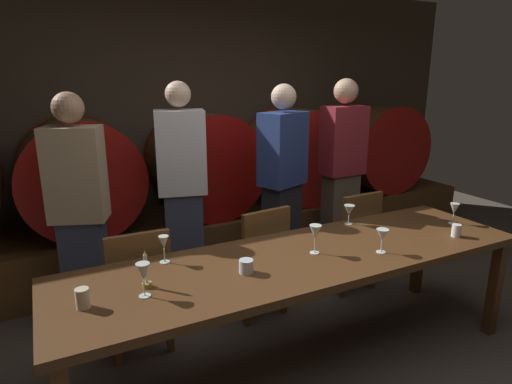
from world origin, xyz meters
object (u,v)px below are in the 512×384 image
object	(u,v)px
chair_center	(259,256)
cup_right	(456,230)
wine_barrel_left	(80,176)
dining_table	(303,265)
cup_left	(83,298)
guest_far_left	(80,211)
guest_center_right	(282,189)
wine_glass_right	(349,211)
wine_barrel_right	(297,155)
candle_center	(146,277)
chair_right	(352,235)
wine_glass_left	(164,243)
guest_center_left	(183,191)
wine_barrel_center	(204,164)
wine_glass_center_right	(382,235)
guest_far_right	(342,174)
chair_left	(138,284)
wine_glass_far_left	(143,273)
wine_glass_center_left	(315,233)
wine_barrel_far_right	(375,147)
cup_center	(246,266)
wine_glass_far_right	(454,209)

from	to	relation	value
chair_center	cup_right	bearing A→B (deg)	135.00
wine_barrel_left	dining_table	bearing A→B (deg)	-60.17
dining_table	cup_left	distance (m)	1.27
cup_right	guest_far_left	bearing A→B (deg)	149.50
guest_center_right	wine_glass_right	size ratio (longest dim) A/B	12.13
wine_barrel_right	candle_center	size ratio (longest dim) A/B	4.90
wine_barrel_right	chair_right	world-z (taller)	wine_barrel_right
wine_glass_left	cup_right	xyz separation A→B (m)	(1.88, -0.49, -0.08)
candle_center	guest_center_left	bearing A→B (deg)	64.09
guest_center_left	wine_barrel_center	bearing A→B (deg)	-109.03
wine_barrel_right	guest_center_right	xyz separation A→B (m)	(-0.73, -0.92, -0.08)
chair_center	wine_glass_center_right	world-z (taller)	wine_glass_center_right
guest_far_left	guest_far_right	size ratio (longest dim) A/B	0.96
cup_left	guest_center_left	bearing A→B (deg)	54.52
dining_table	wine_glass_right	distance (m)	0.71
dining_table	cup_left	world-z (taller)	cup_left
wine_barrel_right	chair_left	size ratio (longest dim) A/B	1.14
guest_far_right	chair_center	bearing A→B (deg)	22.58
chair_right	candle_center	size ratio (longest dim) A/B	4.28
chair_left	cup_left	world-z (taller)	chair_left
wine_barrel_center	cup_right	bearing A→B (deg)	-63.59
cup_right	guest_center_left	bearing A→B (deg)	136.24
wine_glass_far_left	wine_glass_center_left	world-z (taller)	wine_glass_center_left
wine_barrel_right	guest_far_left	bearing A→B (deg)	-161.85
dining_table	wine_glass_far_left	world-z (taller)	wine_glass_far_left
wine_barrel_left	chair_center	size ratio (longest dim) A/B	1.14
chair_right	wine_glass_left	world-z (taller)	wine_glass_left
wine_barrel_far_right	cup_center	xyz separation A→B (m)	(-2.66, -1.94, -0.18)
guest_far_left	cup_left	distance (m)	1.18
wine_barrel_center	guest_center_left	bearing A→B (deg)	-123.13
wine_barrel_right	wine_glass_center_right	world-z (taller)	wine_barrel_right
wine_barrel_center	guest_far_right	world-z (taller)	guest_far_right
wine_barrel_center	cup_center	bearing A→B (deg)	-103.93
wine_glass_right	cup_center	size ratio (longest dim) A/B	1.79
guest_far_left	guest_center_left	xyz separation A→B (m)	(0.78, 0.08, 0.03)
dining_table	guest_far_right	world-z (taller)	guest_far_right
guest_far_right	wine_glass_left	size ratio (longest dim) A/B	10.88
wine_glass_left	wine_glass_center_right	size ratio (longest dim) A/B	1.08
chair_right	wine_barrel_far_right	bearing A→B (deg)	-139.39
wine_barrel_left	chair_left	distance (m)	1.38
chair_right	cup_right	distance (m)	0.94
wine_glass_far_right	dining_table	bearing A→B (deg)	179.26
wine_glass_right	wine_barrel_far_right	bearing A→B (deg)	43.47
wine_barrel_left	wine_glass_far_right	world-z (taller)	wine_barrel_left
wine_barrel_far_right	guest_center_right	size ratio (longest dim) A/B	0.57
chair_center	cup_left	world-z (taller)	chair_center
wine_barrel_right	dining_table	xyz separation A→B (m)	(-1.14, -1.88, -0.29)
wine_barrel_far_right	guest_center_right	distance (m)	2.06
wine_glass_far_left	wine_glass_far_right	distance (m)	2.29
cup_left	wine_glass_far_left	bearing A→B (deg)	-4.48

